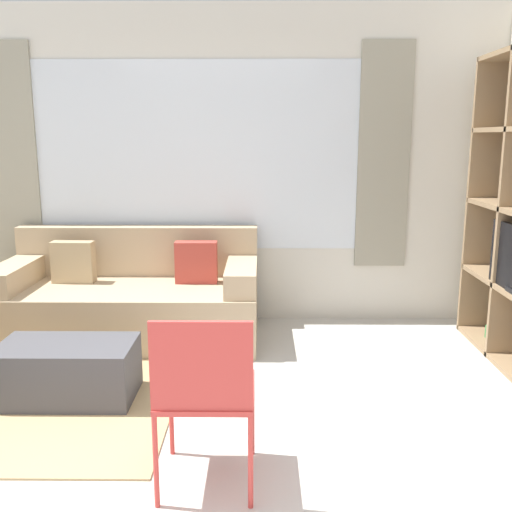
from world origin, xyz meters
name	(u,v)px	position (x,y,z in m)	size (l,w,h in m)	color
wall_back	(198,167)	(0.00, 2.92, 1.36)	(6.39, 0.11, 2.70)	silver
area_rug	(13,387)	(-1.08, 1.41, 0.01)	(2.21, 2.06, 0.01)	tan
couch_main	(132,299)	(-0.51, 2.41, 0.31)	(2.05, 0.96, 0.87)	tan
ottoman	(67,372)	(-0.66, 1.25, 0.18)	(0.84, 0.47, 0.36)	#47474C
folding_chair	(205,386)	(0.30, 0.32, 0.52)	(0.44, 0.46, 0.86)	#CC3D38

